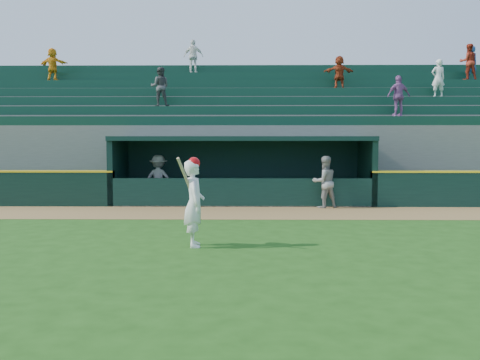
{
  "coord_description": "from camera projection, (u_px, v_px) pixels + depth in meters",
  "views": [
    {
      "loc": [
        0.19,
        -12.05,
        2.31
      ],
      "look_at": [
        0.0,
        1.6,
        1.3
      ],
      "focal_mm": 40.0,
      "sensor_mm": 36.0,
      "label": 1
    }
  ],
  "objects": [
    {
      "name": "dugout",
      "position": [
        242.0,
        166.0,
        20.07
      ],
      "size": [
        9.4,
        2.8,
        2.46
      ],
      "color": "slate",
      "rests_on": "ground"
    },
    {
      "name": "ground",
      "position": [
        239.0,
        242.0,
        12.19
      ],
      "size": [
        120.0,
        120.0,
        0.0
      ],
      "primitive_type": "plane",
      "color": "#1E4B12",
      "rests_on": "ground"
    },
    {
      "name": "warning_track",
      "position": [
        241.0,
        213.0,
        17.08
      ],
      "size": [
        40.0,
        3.0,
        0.01
      ],
      "primitive_type": "cube",
      "color": "olive",
      "rests_on": "ground"
    },
    {
      "name": "stands",
      "position": [
        244.0,
        139.0,
        24.54
      ],
      "size": [
        34.5,
        6.33,
        7.51
      ],
      "color": "slate",
      "rests_on": "ground"
    },
    {
      "name": "batter_at_plate",
      "position": [
        194.0,
        202.0,
        11.61
      ],
      "size": [
        0.61,
        0.83,
        1.97
      ],
      "color": "white",
      "rests_on": "ground"
    },
    {
      "name": "dugout_player_front",
      "position": [
        324.0,
        182.0,
        18.31
      ],
      "size": [
        1.03,
        0.9,
        1.78
      ],
      "primitive_type": "imported",
      "rotation": [
        0.0,
        0.0,
        3.44
      ],
      "color": "gray",
      "rests_on": "ground"
    },
    {
      "name": "dugout_player_inside",
      "position": [
        159.0,
        179.0,
        19.73
      ],
      "size": [
        1.16,
        0.69,
        1.78
      ],
      "primitive_type": "imported",
      "rotation": [
        0.0,
        0.0,
        3.12
      ],
      "color": "gray",
      "rests_on": "ground"
    }
  ]
}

